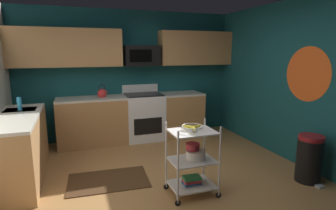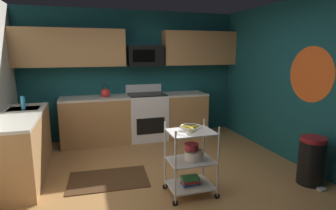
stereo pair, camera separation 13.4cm
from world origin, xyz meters
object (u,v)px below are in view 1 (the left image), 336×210
(mixing_bowl_small, at_px, (193,146))
(kettle, at_px, (102,93))
(oven_range, at_px, (144,116))
(rolling_cart, at_px, (192,160))
(microwave, at_px, (142,56))
(mixing_bowl_large, at_px, (196,154))
(dish_soap_bottle, at_px, (19,104))
(trash_can, at_px, (309,159))
(fruit_bowl, at_px, (193,127))
(book_stack, at_px, (192,180))

(mixing_bowl_small, height_order, kettle, kettle)
(oven_range, relative_size, rolling_cart, 1.20)
(oven_range, bearing_deg, microwave, 90.26)
(mixing_bowl_large, bearing_deg, dish_soap_bottle, 144.18)
(rolling_cart, height_order, trash_can, rolling_cart)
(fruit_bowl, distance_m, mixing_bowl_small, 0.26)
(oven_range, distance_m, mixing_bowl_large, 2.38)
(rolling_cart, bearing_deg, kettle, 109.21)
(rolling_cart, height_order, mixing_bowl_large, rolling_cart)
(mixing_bowl_small, xyz_separation_m, trash_can, (1.65, -0.26, -0.29))
(mixing_bowl_large, xyz_separation_m, mixing_bowl_small, (-0.03, 0.04, 0.10))
(microwave, relative_size, rolling_cart, 0.77)
(oven_range, bearing_deg, rolling_cart, -89.72)
(rolling_cart, bearing_deg, trash_can, -7.55)
(oven_range, relative_size, mixing_bowl_small, 6.04)
(rolling_cart, bearing_deg, mixing_bowl_small, 57.94)
(mixing_bowl_large, bearing_deg, kettle, 110.23)
(microwave, relative_size, mixing_bowl_large, 2.78)
(oven_range, distance_m, book_stack, 2.40)
(oven_range, xyz_separation_m, mixing_bowl_small, (0.03, -2.34, 0.14))
(microwave, height_order, mixing_bowl_small, microwave)
(oven_range, xyz_separation_m, rolling_cart, (0.01, -2.38, -0.02))
(microwave, relative_size, fruit_bowl, 2.57)
(rolling_cart, distance_m, kettle, 2.57)
(microwave, relative_size, kettle, 2.65)
(rolling_cart, distance_m, mixing_bowl_large, 0.08)
(oven_range, distance_m, kettle, 0.97)
(dish_soap_bottle, bearing_deg, kettle, 32.17)
(book_stack, distance_m, dish_soap_bottle, 2.76)
(book_stack, relative_size, kettle, 0.87)
(book_stack, height_order, dish_soap_bottle, dish_soap_bottle)
(fruit_bowl, height_order, kettle, kettle)
(microwave, distance_m, trash_can, 3.47)
(mixing_bowl_small, relative_size, kettle, 0.69)
(fruit_bowl, xyz_separation_m, mixing_bowl_large, (0.05, -0.00, -0.36))
(oven_range, distance_m, rolling_cart, 2.38)
(microwave, distance_m, dish_soap_bottle, 2.39)
(dish_soap_bottle, xyz_separation_m, trash_can, (3.79, -1.78, -0.69))
(fruit_bowl, height_order, book_stack, fruit_bowl)
(microwave, bearing_deg, dish_soap_bottle, -156.39)
(oven_range, xyz_separation_m, fruit_bowl, (0.01, -2.38, 0.40))
(rolling_cart, relative_size, book_stack, 4.00)
(microwave, bearing_deg, kettle, -172.42)
(oven_range, bearing_deg, dish_soap_bottle, -158.83)
(rolling_cart, xyz_separation_m, kettle, (-0.83, 2.37, 0.54))
(dish_soap_bottle, bearing_deg, oven_range, 21.17)
(book_stack, bearing_deg, microwave, 90.28)
(trash_can, bearing_deg, oven_range, 123.00)
(rolling_cart, distance_m, dish_soap_bottle, 2.69)
(mixing_bowl_large, distance_m, book_stack, 0.34)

